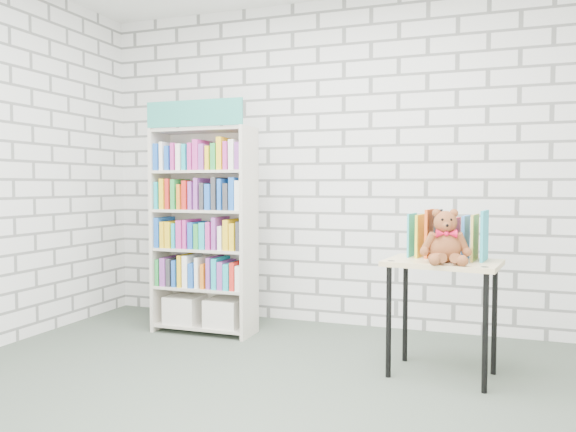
% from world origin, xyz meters
% --- Properties ---
extents(ground, '(4.50, 4.50, 0.00)m').
position_xyz_m(ground, '(0.00, 0.00, 0.00)').
color(ground, '#414C40').
rests_on(ground, ground).
extents(room_shell, '(4.52, 4.02, 2.81)m').
position_xyz_m(room_shell, '(0.00, 0.00, 1.78)').
color(room_shell, silver).
rests_on(room_shell, ground).
extents(bookshelf, '(0.84, 0.33, 1.88)m').
position_xyz_m(bookshelf, '(-1.01, 1.36, 0.86)').
color(bookshelf, beige).
rests_on(bookshelf, ground).
extents(display_table, '(0.75, 0.57, 0.74)m').
position_xyz_m(display_table, '(0.92, 0.91, 0.63)').
color(display_table, '#D6BD80').
rests_on(display_table, ground).
extents(table_books, '(0.50, 0.28, 0.28)m').
position_xyz_m(table_books, '(0.93, 1.02, 0.88)').
color(table_books, '#2AA3B7').
rests_on(table_books, display_table).
extents(teddy_bear, '(0.30, 0.29, 0.33)m').
position_xyz_m(teddy_bear, '(0.94, 0.80, 0.87)').
color(teddy_bear, brown).
rests_on(teddy_bear, display_table).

